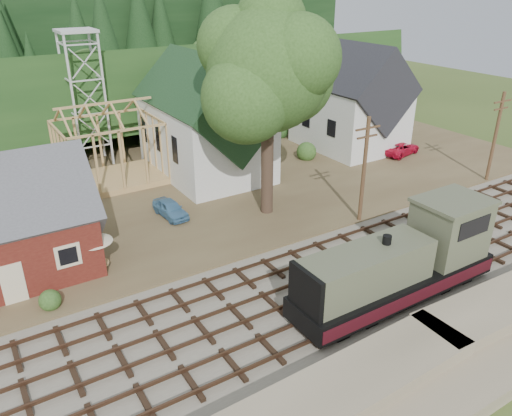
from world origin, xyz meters
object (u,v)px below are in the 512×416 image
car_blue (170,209)px  car_red (401,148)px  locomotive (403,263)px  patio_set (93,240)px

car_blue → car_red: 25.25m
locomotive → car_blue: bearing=113.5°
car_blue → patio_set: bearing=-150.7°
car_blue → car_red: (25.23, 1.04, 0.01)m
locomotive → car_blue: 17.56m
car_red → car_blue: bearing=80.9°
locomotive → patio_set: (-13.76, 11.44, 0.17)m
locomotive → car_red: bearing=43.2°
locomotive → patio_set: bearing=140.3°
locomotive → car_blue: (-7.00, 16.06, -1.30)m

